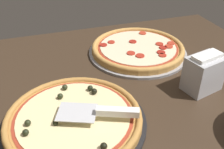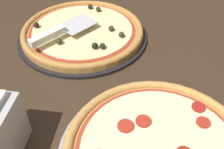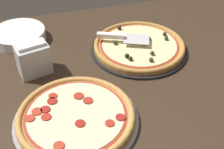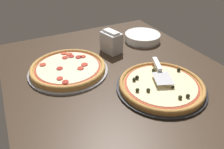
{
  "view_description": "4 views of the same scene",
  "coord_description": "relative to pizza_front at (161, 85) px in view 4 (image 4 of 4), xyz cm",
  "views": [
    {
      "loc": [
        -14.31,
        -66.15,
        52.06
      ],
      "look_at": [
        9.35,
        5.54,
        3.0
      ],
      "focal_mm": 42.0,
      "sensor_mm": 36.0,
      "label": 1
    },
    {
      "loc": [
        55.28,
        23.64,
        47.07
      ],
      "look_at": [
        9.35,
        5.54,
        3.0
      ],
      "focal_mm": 42.0,
      "sensor_mm": 36.0,
      "label": 2
    },
    {
      "loc": [
        33.94,
        91.77,
        74.83
      ],
      "look_at": [
        9.35,
        5.54,
        3.0
      ],
      "focal_mm": 50.0,
      "sensor_mm": 36.0,
      "label": 3
    },
    {
      "loc": [
        -68.56,
        45.11,
        59.88
      ],
      "look_at": [
        9.35,
        5.54,
        3.0
      ],
      "focal_mm": 35.0,
      "sensor_mm": 36.0,
      "label": 4
    }
  ],
  "objects": [
    {
      "name": "ground_plane",
      "position": [
        7.32,
        10.99,
        -4.09
      ],
      "size": [
        153.07,
        107.94,
        3.6
      ],
      "primitive_type": "cube",
      "color": "#38281C"
    },
    {
      "name": "pizza_pan_front",
      "position": [
        -0.0,
        -0.02,
        -1.79
      ],
      "size": [
        40.79,
        40.79,
        1.0
      ],
      "primitive_type": "cylinder",
      "color": "black",
      "rests_on": "ground_plane"
    },
    {
      "name": "pizza_front",
      "position": [
        0.0,
        0.0,
        0.0
      ],
      "size": [
        38.34,
        38.34,
        3.83
      ],
      "color": "#B77F3D",
      "rests_on": "pizza_pan_front"
    },
    {
      "name": "pizza_pan_back",
      "position": [
        33.36,
        33.08,
        -1.79
      ],
      "size": [
        40.38,
        40.38,
        1.0
      ],
      "primitive_type": "cylinder",
      "color": "#939399",
      "rests_on": "ground_plane"
    },
    {
      "name": "pizza_back",
      "position": [
        33.38,
        33.07,
        0.16
      ],
      "size": [
        37.96,
        37.96,
        2.87
      ],
      "color": "#C68E47",
      "rests_on": "pizza_pan_back"
    },
    {
      "name": "serving_spatula",
      "position": [
        8.22,
        -4.19,
        3.29
      ],
      "size": [
        22.27,
        13.06,
        2.0
      ],
      "color": "silver",
      "rests_on": "pizza_front"
    },
    {
      "name": "plate_stack",
      "position": [
        48.33,
        -21.92,
        0.16
      ],
      "size": [
        22.97,
        22.97,
        4.9
      ],
      "color": "white",
      "rests_on": "ground_plane"
    },
    {
      "name": "napkin_holder",
      "position": [
        43.63,
        3.29,
        3.95
      ],
      "size": [
        13.39,
        10.69,
        13.1
      ],
      "color": "#B2B2B7",
      "rests_on": "ground_plane"
    }
  ]
}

